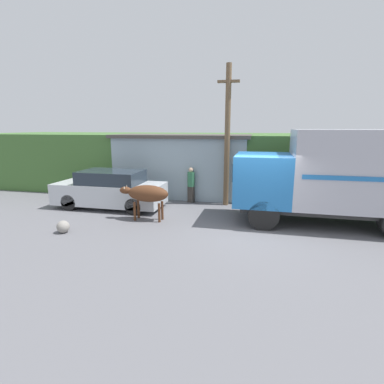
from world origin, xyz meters
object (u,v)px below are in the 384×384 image
object	(u,v)px
cargo_truck	(337,175)
brown_cow	(147,194)
parked_suv	(110,190)
roadside_rock	(63,227)
utility_pole	(227,134)
pedestrian_on_hill	(191,183)

from	to	relation	value
cargo_truck	brown_cow	bearing A→B (deg)	-172.70
brown_cow	cargo_truck	bearing A→B (deg)	17.90
cargo_truck	parked_suv	size ratio (longest dim) A/B	1.40
cargo_truck	roadside_rock	xyz separation A→B (m)	(-8.64, -2.81, -1.57)
brown_cow	utility_pole	xyz separation A→B (m)	(2.54, 2.84, 2.06)
cargo_truck	parked_suv	bearing A→B (deg)	176.85
roadside_rock	parked_suv	bearing A→B (deg)	90.21
roadside_rock	cargo_truck	bearing A→B (deg)	18.01
brown_cow	pedestrian_on_hill	size ratio (longest dim) A/B	1.17
brown_cow	roadside_rock	world-z (taller)	brown_cow
pedestrian_on_hill	roadside_rock	distance (m)	5.77
roadside_rock	utility_pole	bearing A→B (deg)	45.39
cargo_truck	brown_cow	world-z (taller)	cargo_truck
brown_cow	pedestrian_on_hill	distance (m)	3.07
cargo_truck	parked_suv	distance (m)	8.72
parked_suv	utility_pole	xyz separation A→B (m)	(4.70, 1.56, 2.27)
cargo_truck	parked_suv	xyz separation A→B (m)	(-8.65, 0.39, -1.01)
parked_suv	brown_cow	bearing A→B (deg)	-34.73
brown_cow	roadside_rock	xyz separation A→B (m)	(-2.15, -1.91, -0.77)
pedestrian_on_hill	roadside_rock	world-z (taller)	pedestrian_on_hill
utility_pole	parked_suv	bearing A→B (deg)	-161.67
pedestrian_on_hill	utility_pole	world-z (taller)	utility_pole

